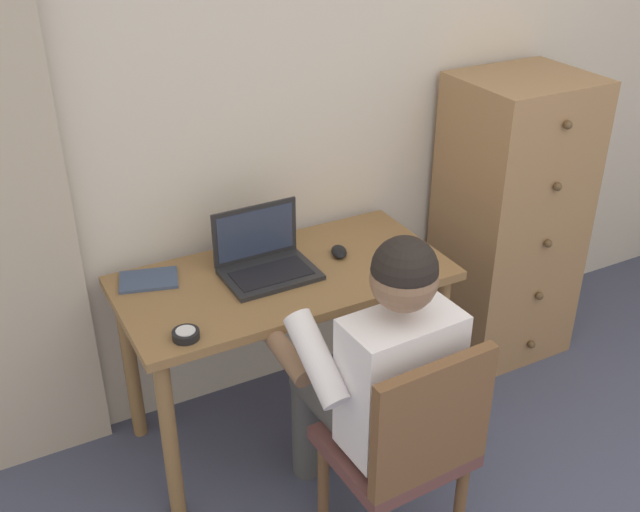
{
  "coord_description": "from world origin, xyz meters",
  "views": [
    {
      "loc": [
        -1.5,
        -0.38,
        2.15
      ],
      "look_at": [
        -0.38,
        1.72,
        0.83
      ],
      "focal_mm": 42.31,
      "sensor_mm": 36.0,
      "label": 1
    }
  ],
  "objects_px": {
    "chair": "(407,445)",
    "laptop": "(265,260)",
    "computer_mouse": "(339,252)",
    "dresser": "(509,221)",
    "desk": "(284,299)",
    "notebook_pad": "(149,280)",
    "person_seated": "(377,368)",
    "desk_clock": "(186,334)"
  },
  "relations": [
    {
      "from": "desk",
      "to": "dresser",
      "type": "height_order",
      "value": "dresser"
    },
    {
      "from": "desk_clock",
      "to": "notebook_pad",
      "type": "height_order",
      "value": "desk_clock"
    },
    {
      "from": "dresser",
      "to": "desk_clock",
      "type": "distance_m",
      "value": 1.65
    },
    {
      "from": "desk",
      "to": "person_seated",
      "type": "bearing_deg",
      "value": -84.3
    },
    {
      "from": "person_seated",
      "to": "notebook_pad",
      "type": "relative_size",
      "value": 5.64
    },
    {
      "from": "dresser",
      "to": "desk",
      "type": "bearing_deg",
      "value": -176.02
    },
    {
      "from": "person_seated",
      "to": "dresser",
      "type": "bearing_deg",
      "value": 30.66
    },
    {
      "from": "dresser",
      "to": "desk_clock",
      "type": "bearing_deg",
      "value": -169.3
    },
    {
      "from": "desk",
      "to": "laptop",
      "type": "xyz_separation_m",
      "value": [
        -0.05,
        0.05,
        0.16
      ]
    },
    {
      "from": "computer_mouse",
      "to": "desk_clock",
      "type": "distance_m",
      "value": 0.76
    },
    {
      "from": "dresser",
      "to": "chair",
      "type": "height_order",
      "value": "dresser"
    },
    {
      "from": "computer_mouse",
      "to": "notebook_pad",
      "type": "relative_size",
      "value": 0.48
    },
    {
      "from": "chair",
      "to": "desk",
      "type": "bearing_deg",
      "value": 94.9
    },
    {
      "from": "dresser",
      "to": "chair",
      "type": "distance_m",
      "value": 1.39
    },
    {
      "from": "person_seated",
      "to": "desk_clock",
      "type": "bearing_deg",
      "value": 146.02
    },
    {
      "from": "dresser",
      "to": "laptop",
      "type": "bearing_deg",
      "value": -178.54
    },
    {
      "from": "desk",
      "to": "desk_clock",
      "type": "relative_size",
      "value": 13.7
    },
    {
      "from": "laptop",
      "to": "notebook_pad",
      "type": "distance_m",
      "value": 0.43
    },
    {
      "from": "computer_mouse",
      "to": "notebook_pad",
      "type": "distance_m",
      "value": 0.73
    },
    {
      "from": "person_seated",
      "to": "computer_mouse",
      "type": "xyz_separation_m",
      "value": [
        0.2,
        0.6,
        0.09
      ]
    },
    {
      "from": "laptop",
      "to": "computer_mouse",
      "type": "relative_size",
      "value": 3.43
    },
    {
      "from": "computer_mouse",
      "to": "desk_clock",
      "type": "relative_size",
      "value": 1.11
    },
    {
      "from": "chair",
      "to": "dresser",
      "type": "bearing_deg",
      "value": 37.34
    },
    {
      "from": "person_seated",
      "to": "desk_clock",
      "type": "xyz_separation_m",
      "value": [
        -0.52,
        0.35,
        0.09
      ]
    },
    {
      "from": "chair",
      "to": "laptop",
      "type": "xyz_separation_m",
      "value": [
        -0.12,
        0.8,
        0.3
      ]
    },
    {
      "from": "dresser",
      "to": "computer_mouse",
      "type": "xyz_separation_m",
      "value": [
        -0.91,
        -0.05,
        0.1
      ]
    },
    {
      "from": "desk_clock",
      "to": "dresser",
      "type": "bearing_deg",
      "value": 10.7
    },
    {
      "from": "notebook_pad",
      "to": "dresser",
      "type": "bearing_deg",
      "value": 12.21
    },
    {
      "from": "dresser",
      "to": "person_seated",
      "type": "bearing_deg",
      "value": -149.34
    },
    {
      "from": "dresser",
      "to": "laptop",
      "type": "relative_size",
      "value": 3.82
    },
    {
      "from": "laptop",
      "to": "notebook_pad",
      "type": "relative_size",
      "value": 1.63
    },
    {
      "from": "laptop",
      "to": "notebook_pad",
      "type": "bearing_deg",
      "value": 161.66
    },
    {
      "from": "desk_clock",
      "to": "notebook_pad",
      "type": "relative_size",
      "value": 0.43
    },
    {
      "from": "desk_clock",
      "to": "notebook_pad",
      "type": "bearing_deg",
      "value": 90.26
    },
    {
      "from": "person_seated",
      "to": "computer_mouse",
      "type": "bearing_deg",
      "value": 72.01
    },
    {
      "from": "desk",
      "to": "laptop",
      "type": "height_order",
      "value": "laptop"
    },
    {
      "from": "dresser",
      "to": "laptop",
      "type": "height_order",
      "value": "dresser"
    },
    {
      "from": "person_seated",
      "to": "notebook_pad",
      "type": "bearing_deg",
      "value": 124.33
    },
    {
      "from": "desk",
      "to": "dresser",
      "type": "distance_m",
      "value": 1.16
    },
    {
      "from": "chair",
      "to": "person_seated",
      "type": "distance_m",
      "value": 0.26
    },
    {
      "from": "computer_mouse",
      "to": "laptop",
      "type": "bearing_deg",
      "value": -162.76
    },
    {
      "from": "chair",
      "to": "computer_mouse",
      "type": "height_order",
      "value": "chair"
    }
  ]
}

